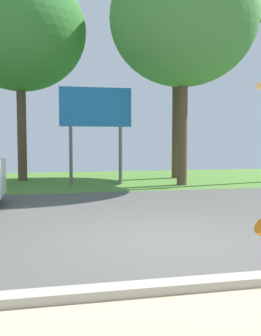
{
  "coord_description": "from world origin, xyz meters",
  "views": [
    {
      "loc": [
        -1.69,
        -5.84,
        1.59
      ],
      "look_at": [
        -0.22,
        1.0,
        1.1
      ],
      "focal_mm": 41.51,
      "sensor_mm": 36.0,
      "label": 1
    }
  ],
  "objects_px": {
    "tree_left_far": "(177,23)",
    "tree_right_mid": "(20,31)",
    "tree_center_back": "(183,19)",
    "roadside_billboard": "(96,114)"
  },
  "relations": [
    {
      "from": "roadside_billboard",
      "to": "tree_right_mid",
      "type": "bearing_deg",
      "value": 143.73
    },
    {
      "from": "tree_right_mid",
      "to": "tree_center_back",
      "type": "bearing_deg",
      "value": -25.69
    },
    {
      "from": "tree_left_far",
      "to": "tree_right_mid",
      "type": "height_order",
      "value": "tree_left_far"
    },
    {
      "from": "tree_left_far",
      "to": "roadside_billboard",
      "type": "bearing_deg",
      "value": -153.94
    },
    {
      "from": "tree_left_far",
      "to": "tree_center_back",
      "type": "xyz_separation_m",
      "value": [
        -0.65,
        -2.56,
        -0.65
      ]
    },
    {
      "from": "tree_right_mid",
      "to": "roadside_billboard",
      "type": "bearing_deg",
      "value": -36.27
    },
    {
      "from": "roadside_billboard",
      "to": "tree_center_back",
      "type": "bearing_deg",
      "value": -14.28
    },
    {
      "from": "tree_left_far",
      "to": "tree_center_back",
      "type": "distance_m",
      "value": 2.72
    },
    {
      "from": "roadside_billboard",
      "to": "tree_left_far",
      "type": "xyz_separation_m",
      "value": [
        3.66,
        1.79,
        3.95
      ]
    },
    {
      "from": "roadside_billboard",
      "to": "tree_center_back",
      "type": "distance_m",
      "value": 4.54
    }
  ]
}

